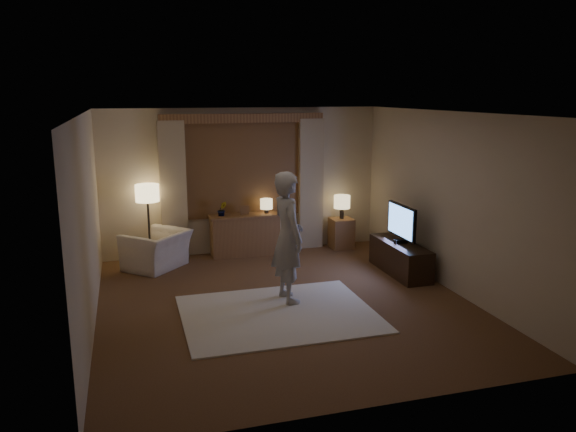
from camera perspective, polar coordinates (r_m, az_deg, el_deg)
name	(u,v)px	position (r m, az deg, el deg)	size (l,w,h in m)	color
room	(275,202)	(7.96, -1.28, 1.41)	(5.04, 5.54, 2.64)	brown
rug	(278,314)	(7.50, -0.99, -9.89)	(2.50, 2.00, 0.02)	beige
sideboard	(245,236)	(10.07, -4.39, -2.01)	(1.20, 0.40, 0.70)	brown
picture_frame	(245,211)	(9.97, -4.44, 0.49)	(0.16, 0.02, 0.20)	brown
plant	(222,210)	(9.89, -6.71, 0.64)	(0.17, 0.13, 0.30)	#999999
table_lamp_sideboard	(266,205)	(10.03, -2.21, 1.17)	(0.22, 0.22, 0.30)	black
floor_lamp	(147,197)	(9.71, -14.09, 1.85)	(0.39, 0.39, 1.35)	black
armchair	(157,250)	(9.54, -13.20, -3.38)	(0.95, 0.83, 0.62)	#F2E2C7
side_table	(341,233)	(10.55, 5.44, -1.75)	(0.40, 0.40, 0.56)	brown
table_lamp_side	(342,202)	(10.43, 5.51, 1.38)	(0.30, 0.30, 0.44)	black
tv_stand	(400,258)	(9.24, 11.32, -4.20)	(0.45, 1.40, 0.50)	black
tv	(402,222)	(9.09, 11.47, -0.61)	(0.21, 0.86, 0.62)	black
person	(288,237)	(7.67, -0.01, -2.15)	(0.66, 0.43, 1.81)	#ABA59E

